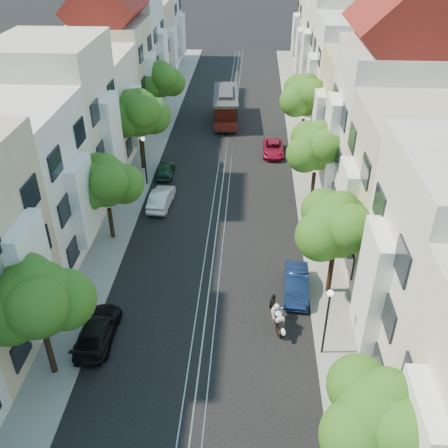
% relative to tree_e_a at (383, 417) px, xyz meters
% --- Properties ---
extents(ground, '(200.00, 200.00, 0.00)m').
position_rel_tree_e_a_xyz_m(ground, '(-7.26, 31.02, -4.40)').
color(ground, black).
rests_on(ground, ground).
extents(sidewalk_east, '(2.50, 80.00, 0.12)m').
position_rel_tree_e_a_xyz_m(sidewalk_east, '(-0.01, 31.02, -4.34)').
color(sidewalk_east, gray).
rests_on(sidewalk_east, ground).
extents(sidewalk_west, '(2.50, 80.00, 0.12)m').
position_rel_tree_e_a_xyz_m(sidewalk_west, '(-14.51, 31.02, -4.34)').
color(sidewalk_west, gray).
rests_on(sidewalk_west, ground).
extents(rail_left, '(0.06, 80.00, 0.02)m').
position_rel_tree_e_a_xyz_m(rail_left, '(-7.81, 31.02, -4.39)').
color(rail_left, gray).
rests_on(rail_left, ground).
extents(rail_slot, '(0.06, 80.00, 0.02)m').
position_rel_tree_e_a_xyz_m(rail_slot, '(-7.26, 31.02, -4.39)').
color(rail_slot, gray).
rests_on(rail_slot, ground).
extents(rail_right, '(0.06, 80.00, 0.02)m').
position_rel_tree_e_a_xyz_m(rail_right, '(-6.71, 31.02, -4.39)').
color(rail_right, gray).
rests_on(rail_right, ground).
extents(lane_line, '(0.08, 80.00, 0.01)m').
position_rel_tree_e_a_xyz_m(lane_line, '(-7.26, 31.02, -4.40)').
color(lane_line, tan).
rests_on(lane_line, ground).
extents(townhouses_east, '(7.75, 72.00, 12.00)m').
position_rel_tree_e_a_xyz_m(townhouses_east, '(4.61, 30.94, 0.79)').
color(townhouses_east, beige).
rests_on(townhouses_east, ground).
extents(townhouses_west, '(7.75, 72.00, 11.76)m').
position_rel_tree_e_a_xyz_m(townhouses_west, '(-19.13, 30.94, 0.68)').
color(townhouses_west, silver).
rests_on(townhouses_west, ground).
extents(tree_e_a, '(4.72, 3.87, 6.27)m').
position_rel_tree_e_a_xyz_m(tree_e_a, '(0.00, 0.00, 0.00)').
color(tree_e_a, black).
rests_on(tree_e_a, ground).
extents(tree_e_b, '(4.93, 4.08, 6.68)m').
position_rel_tree_e_a_xyz_m(tree_e_b, '(0.00, 12.00, 0.34)').
color(tree_e_b, black).
rests_on(tree_e_b, ground).
extents(tree_e_c, '(4.84, 3.99, 6.52)m').
position_rel_tree_e_a_xyz_m(tree_e_c, '(0.00, 23.00, 0.20)').
color(tree_e_c, black).
rests_on(tree_e_c, ground).
extents(tree_e_d, '(5.01, 4.16, 6.85)m').
position_rel_tree_e_a_xyz_m(tree_e_d, '(0.00, 34.00, 0.47)').
color(tree_e_d, black).
rests_on(tree_e_d, ground).
extents(tree_w_a, '(4.93, 4.08, 6.68)m').
position_rel_tree_e_a_xyz_m(tree_w_a, '(-14.40, 5.00, 0.34)').
color(tree_w_a, black).
rests_on(tree_w_a, ground).
extents(tree_w_b, '(4.72, 3.87, 6.27)m').
position_rel_tree_e_a_xyz_m(tree_w_b, '(-14.40, 17.00, 0.00)').
color(tree_w_b, black).
rests_on(tree_w_b, ground).
extents(tree_w_c, '(5.13, 4.28, 7.09)m').
position_rel_tree_e_a_xyz_m(tree_w_c, '(-14.40, 28.00, 0.67)').
color(tree_w_c, black).
rests_on(tree_w_c, ground).
extents(tree_w_d, '(4.84, 3.99, 6.52)m').
position_rel_tree_e_a_xyz_m(tree_w_d, '(-14.40, 39.00, 0.20)').
color(tree_w_d, black).
rests_on(tree_w_d, ground).
extents(lamp_east, '(0.32, 0.32, 4.16)m').
position_rel_tree_e_a_xyz_m(lamp_east, '(-0.96, 7.02, -1.55)').
color(lamp_east, black).
rests_on(lamp_east, ground).
extents(lamp_west, '(0.32, 0.32, 4.16)m').
position_rel_tree_e_a_xyz_m(lamp_west, '(-13.56, 25.02, -1.55)').
color(lamp_west, black).
rests_on(lamp_west, ground).
extents(sportbike_rider, '(0.87, 2.16, 1.80)m').
position_rel_tree_e_a_xyz_m(sportbike_rider, '(-3.28, 8.70, -3.43)').
color(sportbike_rider, black).
rests_on(sportbike_rider, ground).
extents(cable_car, '(2.94, 8.23, 3.12)m').
position_rel_tree_e_a_xyz_m(cable_car, '(-7.76, 40.00, -2.55)').
color(cable_car, black).
rests_on(cable_car, ground).
extents(parked_car_e_mid, '(1.61, 4.05, 1.31)m').
position_rel_tree_e_a_xyz_m(parked_car_e_mid, '(-2.01, 11.85, -3.74)').
color(parked_car_e_mid, '#0C1B3F').
rests_on(parked_car_e_mid, ground).
extents(parked_car_e_far, '(1.94, 4.13, 1.14)m').
position_rel_tree_e_a_xyz_m(parked_car_e_far, '(-2.86, 31.75, -3.83)').
color(parked_car_e_far, maroon).
rests_on(parked_car_e_far, ground).
extents(parked_car_w_near, '(1.84, 4.52, 1.31)m').
position_rel_tree_e_a_xyz_m(parked_car_w_near, '(-12.86, 7.39, -3.74)').
color(parked_car_w_near, black).
rests_on(parked_car_w_near, ground).
extents(parked_car_w_mid, '(1.70, 4.16, 1.34)m').
position_rel_tree_e_a_xyz_m(parked_car_w_mid, '(-11.78, 21.68, -3.73)').
color(parked_car_w_mid, silver).
rests_on(parked_car_w_mid, ground).
extents(parked_car_w_far, '(1.50, 3.48, 1.17)m').
position_rel_tree_e_a_xyz_m(parked_car_w_far, '(-12.27, 26.84, -3.81)').
color(parked_car_w_far, '#163723').
rests_on(parked_car_w_far, ground).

